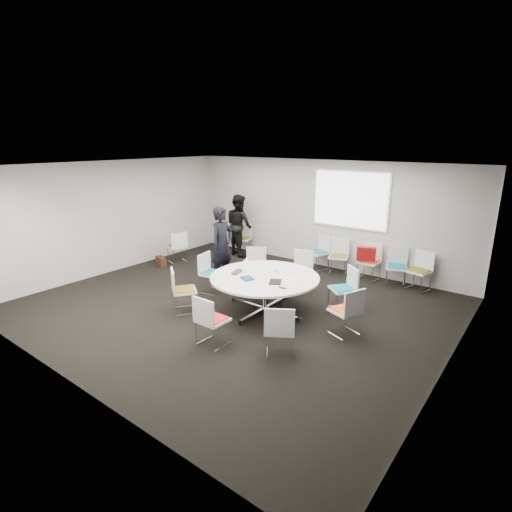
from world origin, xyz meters
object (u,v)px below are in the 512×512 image
Objects in this scene: chair_back_c at (369,269)px; cup at (276,271)px; chair_back_e at (418,278)px; chair_spare_left at (178,253)px; chair_ring_c at (300,278)px; chair_ring_h at (280,340)px; person_back at (239,225)px; chair_ring_g at (212,330)px; conference_table at (265,286)px; brown_bag at (161,261)px; person_main at (222,245)px; chair_person_back at (243,244)px; chair_ring_a at (345,320)px; chair_back_b at (338,263)px; chair_ring_d at (256,274)px; maroon_bag at (177,240)px; chair_ring_f at (184,298)px; chair_back_d at (396,274)px; chair_ring_e at (212,280)px; chair_back_a at (318,259)px; laptop at (239,272)px; chair_ring_b at (343,297)px.

chair_back_c is 9.78× the size of cup.
chair_spare_left is at bearing 31.51° from chair_back_e.
chair_ring_c is 1.00× the size of chair_ring_h.
cup is (0.12, -1.14, 0.50)m from chair_ring_c.
chair_back_e is at bearing -177.61° from chair_back_c.
chair_back_e is at bearing -157.93° from person_back.
chair_spare_left is (-3.99, 2.83, 0.00)m from chair_ring_g.
brown_bag is (-3.99, 0.71, -0.41)m from conference_table.
person_main is 2.44m from person_back.
chair_ring_a is at bearing 131.72° from chair_person_back.
chair_back_e is at bearing 163.42° from chair_back_b.
chair_ring_d is (-1.01, 1.04, -0.25)m from conference_table.
chair_spare_left is 4.06m from cup.
maroon_bag is (-3.99, -1.81, 0.34)m from chair_back_b.
chair_ring_f is 3.41m from chair_spare_left.
chair_ring_d and chair_back_e have the same top height.
chair_back_d is 5.76m from maroon_bag.
chair_ring_c is at bearing 136.03° from chair_person_back.
chair_ring_d is 1.00× the size of chair_person_back.
chair_back_b is (0.12, 3.01, -0.25)m from conference_table.
chair_ring_g and chair_spare_left have the same top height.
chair_ring_e is 9.78× the size of cup.
chair_back_d is 1.00× the size of chair_spare_left.
chair_back_a is (0.77, 4.03, 0.00)m from chair_ring_f.
chair_ring_h is 2.44× the size of brown_bag.
chair_ring_a is 5.72m from maroon_bag.
person_back is at bearing 75.43° from chair_person_back.
chair_ring_d is at bearing 4.98° from laptop.
chair_ring_b is 0.49× the size of person_back.
chair_back_d reaches higher than maroon_bag.
person_main is at bearing 140.11° from person_back.
chair_ring_e is at bearing 141.04° from chair_ring_f.
chair_ring_a and chair_ring_e have the same top height.
brown_bag is (-0.12, -0.49, -0.50)m from maroon_bag.
chair_back_c is 5.12m from chair_spare_left.
chair_person_back is (-2.52, -0.04, 0.00)m from chair_back_a.
person_main is 2.36m from brown_bag.
person_back is at bearing 22.21° from laptop.
chair_back_a and chair_person_back have the same top height.
chair_person_back is at bearing 135.01° from conference_table.
chair_ring_f is at bearing 97.71° from chair_person_back.
chair_ring_e is 1.00× the size of chair_ring_f.
chair_ring_b and chair_back_e have the same top height.
chair_ring_g is at bearing -104.63° from chair_spare_left.
chair_ring_f reaches higher than maroon_bag.
chair_person_back is 2.20× the size of maroon_bag.
chair_ring_d is 3.68m from chair_back_e.
chair_ring_e is at bearing 175.84° from conference_table.
chair_ring_b is 3.06m from person_main.
chair_ring_d and chair_back_a have the same top height.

